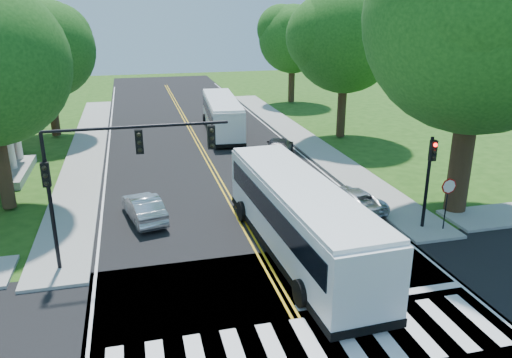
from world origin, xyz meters
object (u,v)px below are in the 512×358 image
object	(u,v)px
bus_follow	(222,115)
suv	(350,199)
signal_nw	(110,164)
signal_ne	(429,171)
hatchback	(144,208)
bus_lead	(299,217)
dark_sedan	(279,147)

from	to	relation	value
bus_follow	suv	xyz separation A→B (m)	(3.32, -18.59, -0.94)
signal_nw	signal_ne	bearing A→B (deg)	0.05
signal_nw	hatchback	size ratio (longest dim) A/B	1.77
bus_lead	dark_sedan	bearing A→B (deg)	-106.17
bus_lead	bus_follow	bearing A→B (deg)	-94.88
signal_nw	bus_follow	world-z (taller)	signal_nw
suv	dark_sedan	bearing A→B (deg)	-99.10
bus_lead	suv	xyz separation A→B (m)	(4.22, 3.96, -1.11)
bus_lead	suv	distance (m)	5.89
signal_ne	hatchback	world-z (taller)	signal_ne
suv	bus_follow	bearing A→B (deg)	-93.04
bus_lead	hatchback	bearing A→B (deg)	-42.47
dark_sedan	bus_lead	bearing A→B (deg)	98.08
bus_follow	suv	size ratio (longest dim) A/B	2.65
signal_nw	bus_follow	bearing A→B (deg)	68.96
signal_ne	dark_sedan	xyz separation A→B (m)	(-3.12, 13.55, -2.28)
signal_ne	hatchback	xyz separation A→B (m)	(-12.87, 4.39, -2.29)
signal_ne	bus_follow	size ratio (longest dim) A/B	0.38
suv	bus_lead	bearing A→B (deg)	30.03
bus_lead	dark_sedan	xyz separation A→B (m)	(3.47, 14.40, -1.04)
hatchback	bus_follow	bearing A→B (deg)	-124.50
hatchback	suv	bearing A→B (deg)	161.06
signal_ne	suv	distance (m)	4.57
signal_nw	bus_lead	world-z (taller)	signal_nw
signal_nw	dark_sedan	xyz separation A→B (m)	(10.93, 13.57, -3.70)
bus_follow	bus_lead	bearing A→B (deg)	92.23
bus_follow	dark_sedan	bearing A→B (deg)	112.07
bus_lead	bus_follow	world-z (taller)	bus_lead
hatchback	suv	distance (m)	10.57
dark_sedan	hatchback	bearing A→B (deg)	64.87
signal_nw	suv	distance (m)	12.66
signal_nw	bus_lead	bearing A→B (deg)	-6.41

